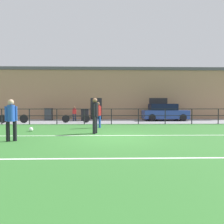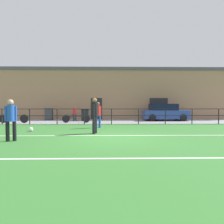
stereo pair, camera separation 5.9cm
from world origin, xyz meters
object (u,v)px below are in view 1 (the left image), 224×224
object	(u,v)px
player_winger	(98,113)
trash_bin_1	(49,114)
soccer_ball_match	(31,129)
bicycle_parked_0	(13,119)
player_goalkeeper	(95,113)
player_striker	(11,117)
bicycle_parked_1	(76,119)
trash_bin_0	(85,115)
parked_car_red	(164,112)
spectator_child	(74,113)

from	to	relation	value
player_winger	trash_bin_1	size ratio (longest dim) A/B	1.46
soccer_ball_match	bicycle_parked_0	xyz separation A→B (m)	(-3.22, 4.90, 0.25)
player_goalkeeper	player_striker	size ratio (longest dim) A/B	1.08
trash_bin_1	bicycle_parked_1	bearing A→B (deg)	-41.23
player_goalkeeper	trash_bin_0	bearing A→B (deg)	24.22
soccer_ball_match	bicycle_parked_0	distance (m)	5.86
player_striker	bicycle_parked_0	size ratio (longest dim) A/B	0.72
bicycle_parked_0	trash_bin_0	distance (m)	5.74
soccer_ball_match	bicycle_parked_1	world-z (taller)	bicycle_parked_1
trash_bin_0	bicycle_parked_0	bearing A→B (deg)	-159.00
parked_car_red	bicycle_parked_1	distance (m)	7.98
bicycle_parked_0	bicycle_parked_1	bearing A→B (deg)	2.64
player_goalkeeper	trash_bin_0	size ratio (longest dim) A/B	1.71
bicycle_parked_1	trash_bin_1	size ratio (longest dim) A/B	2.01
player_goalkeeper	spectator_child	bearing A→B (deg)	30.69
bicycle_parked_1	soccer_ball_match	bearing A→B (deg)	-107.47
bicycle_parked_1	trash_bin_0	xyz separation A→B (m)	(0.52, 1.83, 0.20)
player_winger	bicycle_parked_0	xyz separation A→B (m)	(-6.76, 3.32, -0.55)
player_goalkeeper	player_striker	xyz separation A→B (m)	(-3.17, -2.05, -0.07)
parked_car_red	trash_bin_0	world-z (taller)	parked_car_red
soccer_ball_match	spectator_child	bearing A→B (deg)	80.24
player_goalkeeper	parked_car_red	bearing A→B (deg)	-21.38
player_striker	spectator_child	distance (m)	9.91
soccer_ball_match	spectator_child	xyz separation A→B (m)	(1.20, 6.97, 0.63)
player_striker	bicycle_parked_0	distance (m)	8.58
player_winger	parked_car_red	xyz separation A→B (m)	(5.76, 5.65, -0.18)
bicycle_parked_0	player_striker	bearing A→B (deg)	-65.51
player_striker	parked_car_red	distance (m)	13.52
trash_bin_0	player_goalkeeper	bearing A→B (deg)	-80.10
spectator_child	trash_bin_1	world-z (taller)	spectator_child
player_winger	player_goalkeeper	bearing A→B (deg)	-123.12
spectator_child	trash_bin_1	size ratio (longest dim) A/B	1.15
player_winger	parked_car_red	distance (m)	8.07
spectator_child	trash_bin_0	distance (m)	0.96
bicycle_parked_1	trash_bin_1	bearing A→B (deg)	138.77
soccer_ball_match	bicycle_parked_0	size ratio (longest dim) A/B	0.10
parked_car_red	bicycle_parked_0	size ratio (longest dim) A/B	1.73
player_striker	soccer_ball_match	world-z (taller)	player_striker
parked_car_red	soccer_ball_match	bearing A→B (deg)	-142.14
player_goalkeeper	trash_bin_1	size ratio (longest dim) A/B	1.61
soccer_ball_match	parked_car_red	world-z (taller)	parked_car_red
player_striker	soccer_ball_match	xyz separation A→B (m)	(-0.33, 2.89, -0.82)
soccer_ball_match	trash_bin_1	bearing A→B (deg)	99.41
spectator_child	bicycle_parked_1	bearing A→B (deg)	109.32
soccer_ball_match	parked_car_red	distance (m)	11.79
player_goalkeeper	trash_bin_0	xyz separation A→B (m)	(-1.36, 7.80, -0.46)
player_winger	bicycle_parked_0	bearing A→B (deg)	121.72
soccer_ball_match	parked_car_red	xyz separation A→B (m)	(9.30, 7.23, 0.62)
bicycle_parked_0	parked_car_red	bearing A→B (deg)	10.55
player_goalkeeper	trash_bin_1	world-z (taller)	player_goalkeeper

